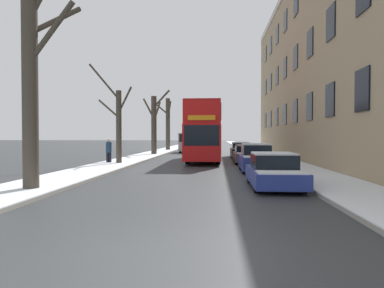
{
  "coord_description": "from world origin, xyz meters",
  "views": [
    {
      "loc": [
        1.09,
        -5.42,
        1.99
      ],
      "look_at": [
        -0.48,
        16.52,
        1.49
      ],
      "focal_mm": 32.0,
      "sensor_mm": 36.0,
      "label": 1
    }
  ],
  "objects_px": {
    "bare_tree_left_1": "(118,123)",
    "parked_car_0": "(274,171)",
    "parked_car_2": "(247,155)",
    "oncoming_van": "(188,142)",
    "bare_tree_left_2": "(154,123)",
    "pedestrian_left_sidewalk": "(109,150)",
    "bare_tree_left_0": "(32,84)",
    "parked_car_3": "(241,151)",
    "double_decker_bus": "(205,130)",
    "bare_tree_left_3": "(168,123)",
    "parked_car_1": "(256,159)"
  },
  "relations": [
    {
      "from": "bare_tree_left_1",
      "to": "parked_car_0",
      "type": "bearing_deg",
      "value": -47.16
    },
    {
      "from": "parked_car_2",
      "to": "oncoming_van",
      "type": "xyz_separation_m",
      "value": [
        -5.73,
        16.85,
        0.64
      ]
    },
    {
      "from": "bare_tree_left_1",
      "to": "parked_car_0",
      "type": "xyz_separation_m",
      "value": [
        9.01,
        -9.72,
        -2.26
      ]
    },
    {
      "from": "bare_tree_left_1",
      "to": "oncoming_van",
      "type": "relative_size",
      "value": 1.28
    },
    {
      "from": "parked_car_0",
      "to": "oncoming_van",
      "type": "distance_m",
      "value": 29.43
    },
    {
      "from": "bare_tree_left_2",
      "to": "oncoming_van",
      "type": "distance_m",
      "value": 8.06
    },
    {
      "from": "bare_tree_left_2",
      "to": "pedestrian_left_sidewalk",
      "type": "relative_size",
      "value": 3.7
    },
    {
      "from": "bare_tree_left_1",
      "to": "pedestrian_left_sidewalk",
      "type": "xyz_separation_m",
      "value": [
        -0.77,
        0.4,
        -1.89
      ]
    },
    {
      "from": "bare_tree_left_0",
      "to": "parked_car_3",
      "type": "bearing_deg",
      "value": 66.35
    },
    {
      "from": "bare_tree_left_2",
      "to": "parked_car_3",
      "type": "relative_size",
      "value": 1.56
    },
    {
      "from": "bare_tree_left_2",
      "to": "parked_car_0",
      "type": "bearing_deg",
      "value": -68.16
    },
    {
      "from": "double_decker_bus",
      "to": "bare_tree_left_2",
      "type": "bearing_deg",
      "value": 127.0
    },
    {
      "from": "bare_tree_left_0",
      "to": "bare_tree_left_3",
      "type": "relative_size",
      "value": 1.11
    },
    {
      "from": "parked_car_1",
      "to": "oncoming_van",
      "type": "xyz_separation_m",
      "value": [
        -5.73,
        22.89,
        0.56
      ]
    },
    {
      "from": "bare_tree_left_1",
      "to": "bare_tree_left_2",
      "type": "relative_size",
      "value": 1.02
    },
    {
      "from": "bare_tree_left_0",
      "to": "bare_tree_left_2",
      "type": "xyz_separation_m",
      "value": [
        0.04,
        23.4,
        -0.51
      ]
    },
    {
      "from": "parked_car_1",
      "to": "parked_car_3",
      "type": "relative_size",
      "value": 0.91
    },
    {
      "from": "double_decker_bus",
      "to": "parked_car_1",
      "type": "xyz_separation_m",
      "value": [
        3.18,
        -8.38,
        -1.78
      ]
    },
    {
      "from": "bare_tree_left_2",
      "to": "oncoming_van",
      "type": "relative_size",
      "value": 1.26
    },
    {
      "from": "bare_tree_left_0",
      "to": "double_decker_bus",
      "type": "height_order",
      "value": "bare_tree_left_0"
    },
    {
      "from": "parked_car_2",
      "to": "pedestrian_left_sidewalk",
      "type": "relative_size",
      "value": 2.39
    },
    {
      "from": "oncoming_van",
      "to": "pedestrian_left_sidewalk",
      "type": "height_order",
      "value": "oncoming_van"
    },
    {
      "from": "bare_tree_left_1",
      "to": "parked_car_2",
      "type": "bearing_deg",
      "value": 14.25
    },
    {
      "from": "parked_car_0",
      "to": "pedestrian_left_sidewalk",
      "type": "bearing_deg",
      "value": 134.04
    },
    {
      "from": "parked_car_1",
      "to": "parked_car_2",
      "type": "xyz_separation_m",
      "value": [
        -0.0,
        6.04,
        -0.09
      ]
    },
    {
      "from": "double_decker_bus",
      "to": "parked_car_0",
      "type": "bearing_deg",
      "value": -77.5
    },
    {
      "from": "parked_car_0",
      "to": "parked_car_2",
      "type": "relative_size",
      "value": 0.97
    },
    {
      "from": "parked_car_2",
      "to": "pedestrian_left_sidewalk",
      "type": "xyz_separation_m",
      "value": [
        -9.79,
        -1.89,
        0.36
      ]
    },
    {
      "from": "bare_tree_left_1",
      "to": "parked_car_2",
      "type": "xyz_separation_m",
      "value": [
        9.01,
        2.29,
        -2.25
      ]
    },
    {
      "from": "parked_car_0",
      "to": "pedestrian_left_sidewalk",
      "type": "relative_size",
      "value": 2.31
    },
    {
      "from": "parked_car_2",
      "to": "bare_tree_left_1",
      "type": "bearing_deg",
      "value": -165.75
    },
    {
      "from": "bare_tree_left_3",
      "to": "parked_car_1",
      "type": "relative_size",
      "value": 1.83
    },
    {
      "from": "bare_tree_left_0",
      "to": "parked_car_3",
      "type": "height_order",
      "value": "bare_tree_left_0"
    },
    {
      "from": "parked_car_1",
      "to": "parked_car_3",
      "type": "height_order",
      "value": "parked_car_1"
    },
    {
      "from": "bare_tree_left_1",
      "to": "parked_car_0",
      "type": "relative_size",
      "value": 1.64
    },
    {
      "from": "bare_tree_left_3",
      "to": "pedestrian_left_sidewalk",
      "type": "height_order",
      "value": "bare_tree_left_3"
    },
    {
      "from": "bare_tree_left_0",
      "to": "parked_car_1",
      "type": "distance_m",
      "value": 12.06
    },
    {
      "from": "bare_tree_left_2",
      "to": "parked_car_0",
      "type": "relative_size",
      "value": 1.6
    },
    {
      "from": "parked_car_1",
      "to": "parked_car_3",
      "type": "xyz_separation_m",
      "value": [
        0.0,
        12.17,
        -0.05
      ]
    },
    {
      "from": "parked_car_1",
      "to": "parked_car_2",
      "type": "relative_size",
      "value": 0.91
    },
    {
      "from": "bare_tree_left_0",
      "to": "parked_car_1",
      "type": "height_order",
      "value": "bare_tree_left_0"
    },
    {
      "from": "parked_car_1",
      "to": "parked_car_2",
      "type": "distance_m",
      "value": 6.04
    },
    {
      "from": "bare_tree_left_1",
      "to": "bare_tree_left_0",
      "type": "bearing_deg",
      "value": -88.5
    },
    {
      "from": "parked_car_3",
      "to": "parked_car_2",
      "type": "bearing_deg",
      "value": -90.0
    },
    {
      "from": "bare_tree_left_3",
      "to": "bare_tree_left_2",
      "type": "bearing_deg",
      "value": -88.99
    },
    {
      "from": "parked_car_1",
      "to": "oncoming_van",
      "type": "relative_size",
      "value": 0.73
    },
    {
      "from": "parked_car_0",
      "to": "parked_car_2",
      "type": "height_order",
      "value": "parked_car_2"
    },
    {
      "from": "bare_tree_left_1",
      "to": "pedestrian_left_sidewalk",
      "type": "relative_size",
      "value": 3.79
    },
    {
      "from": "parked_car_0",
      "to": "parked_car_3",
      "type": "xyz_separation_m",
      "value": [
        0.0,
        18.14,
        0.04
      ]
    },
    {
      "from": "double_decker_bus",
      "to": "parked_car_1",
      "type": "bearing_deg",
      "value": -69.21
    }
  ]
}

